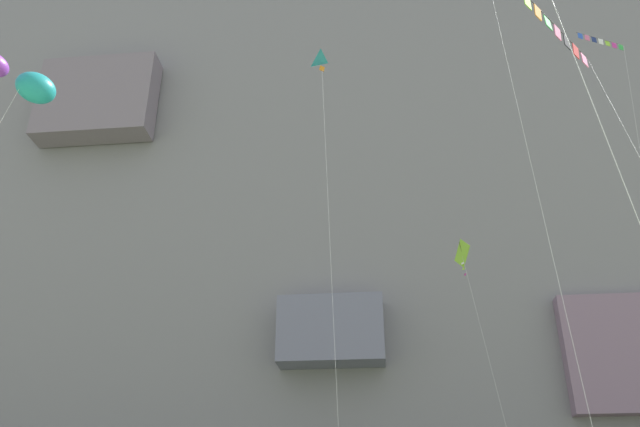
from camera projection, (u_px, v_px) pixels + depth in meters
name	position (u px, v px, depth m)	size (l,w,h in m)	color
cliff_face	(341.00, 249.00, 68.46)	(180.00, 26.20, 58.99)	gray
kite_banner_low_left	(610.00, 77.00, 39.90)	(4.03, 3.52, 30.52)	black
kite_delta_upper_right	(328.00, 83.00, 40.82)	(1.57, 4.29, 28.95)	#38B2D1
kite_diamond_upper_mid	(465.00, 265.00, 36.88)	(2.14, 3.40, 17.48)	#8CCC33
kite_banner_high_left	(564.00, 43.00, 24.99)	(3.44, 7.48, 19.88)	black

